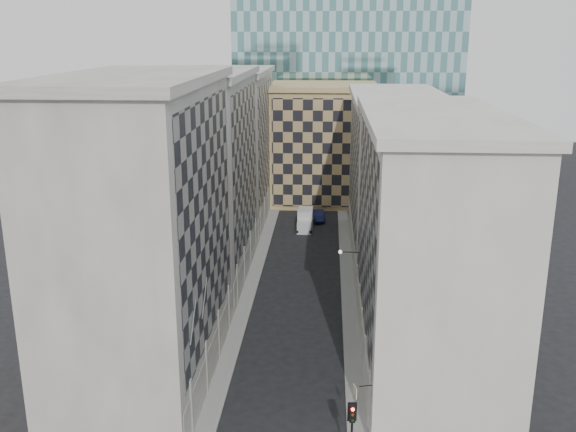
% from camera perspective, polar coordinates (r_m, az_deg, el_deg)
% --- Properties ---
extents(sidewalk_west, '(1.50, 100.00, 0.15)m').
position_cam_1_polar(sidewalk_west, '(70.17, -3.30, -6.16)').
color(sidewalk_west, gray).
rests_on(sidewalk_west, ground).
extents(sidewalk_east, '(1.50, 100.00, 0.15)m').
position_cam_1_polar(sidewalk_east, '(69.74, 5.35, -6.35)').
color(sidewalk_east, gray).
rests_on(sidewalk_east, ground).
extents(bldg_left_a, '(10.80, 22.80, 23.70)m').
position_cam_1_polar(bldg_left_a, '(49.74, -12.59, -1.56)').
color(bldg_left_a, gray).
rests_on(bldg_left_a, ground).
extents(bldg_left_b, '(10.80, 22.80, 22.70)m').
position_cam_1_polar(bldg_left_b, '(70.53, -7.71, 3.42)').
color(bldg_left_b, gray).
rests_on(bldg_left_b, ground).
extents(bldg_left_c, '(10.80, 22.80, 21.70)m').
position_cam_1_polar(bldg_left_c, '(91.89, -5.06, 6.10)').
color(bldg_left_c, gray).
rests_on(bldg_left_c, ground).
extents(bldg_right_a, '(10.80, 26.80, 20.70)m').
position_cam_1_polar(bldg_right_a, '(52.69, 12.21, -2.26)').
color(bldg_right_a, '#B3ADA4').
rests_on(bldg_right_a, ground).
extents(bldg_right_b, '(10.80, 28.80, 19.70)m').
position_cam_1_polar(bldg_right_b, '(78.70, 9.42, 3.55)').
color(bldg_right_b, '#B3ADA4').
rests_on(bldg_right_b, ground).
extents(tan_block, '(16.80, 14.80, 18.80)m').
position_cam_1_polar(tan_block, '(103.81, 3.12, 6.50)').
color(tan_block, '#A48756').
rests_on(tan_block, ground).
extents(church_tower, '(7.20, 7.20, 51.50)m').
position_cam_1_polar(church_tower, '(116.54, 2.31, 16.19)').
color(church_tower, '#2F2A24').
rests_on(church_tower, ground).
extents(flagpoles_left, '(0.10, 6.33, 2.33)m').
position_cam_1_polar(flagpoles_left, '(45.37, -7.91, -8.22)').
color(flagpoles_left, gray).
rests_on(flagpoles_left, ground).
extents(bracket_lamp, '(1.98, 0.36, 0.36)m').
position_cam_1_polar(bracket_lamp, '(61.94, 4.83, -3.20)').
color(bracket_lamp, black).
rests_on(bracket_lamp, ground).
extents(traffic_light, '(0.58, 0.50, 4.60)m').
position_cam_1_polar(traffic_light, '(41.52, 5.72, -17.81)').
color(traffic_light, black).
rests_on(traffic_light, sidewalk_east).
extents(box_truck, '(2.11, 5.03, 2.75)m').
position_cam_1_polar(box_truck, '(89.61, 1.52, -0.43)').
color(box_truck, silver).
rests_on(box_truck, ground).
extents(dark_car, '(2.03, 4.73, 1.51)m').
position_cam_1_polar(dark_car, '(93.75, 2.73, 0.03)').
color(dark_car, '#0F1539').
rests_on(dark_car, ground).
extents(shop_sign, '(1.25, 0.76, 0.85)m').
position_cam_1_polar(shop_sign, '(43.86, 6.05, -15.21)').
color(shop_sign, black).
rests_on(shop_sign, ground).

